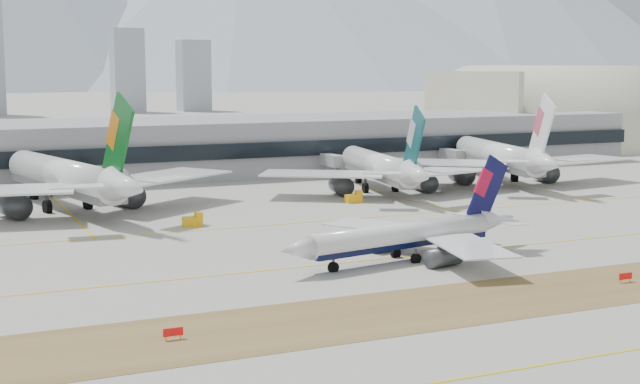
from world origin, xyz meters
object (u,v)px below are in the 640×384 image
widebody_eva (69,179)px  terminal (172,148)px  taxiing_airliner (410,236)px  widebody_cathay (382,168)px  widebody_china_air (502,158)px  hangar (571,148)px

widebody_eva → terminal: (35.52, 53.22, 0.82)m
taxiing_airliner → widebody_cathay: bearing=-125.4°
widebody_china_air → taxiing_airliner: bearing=149.9°
widebody_cathay → hangar: bearing=-48.0°
widebody_eva → widebody_cathay: widebody_eva is taller
widebody_china_air → terminal: size_ratio=0.23×
widebody_eva → widebody_china_air: size_ratio=1.06×
terminal → widebody_eva: bearing=-123.7°
terminal → hangar: bearing=7.4°
widebody_eva → widebody_china_air: 108.36m
widebody_eva → terminal: 63.99m
taxiing_airliner → hangar: 206.56m
terminal → hangar: size_ratio=3.08×
taxiing_airliner → widebody_cathay: 73.95m
taxiing_airliner → widebody_china_air: 98.67m
hangar → widebody_china_air: bearing=-139.1°
widebody_eva → hangar: size_ratio=0.76×
widebody_cathay → hangar: 140.60m
taxiing_airliner → terminal: 122.02m
terminal → taxiing_airliner: bearing=-87.8°
widebody_eva → hangar: 203.87m
terminal → hangar: (154.56, 20.16, -7.37)m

